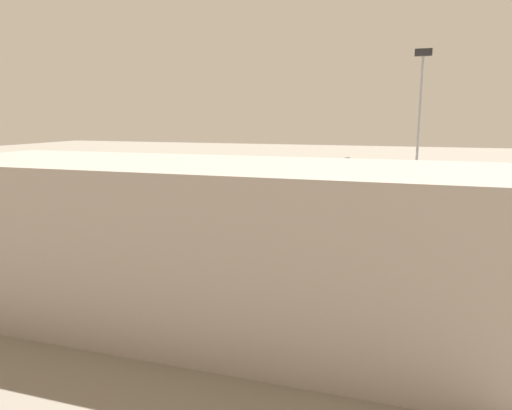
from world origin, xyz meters
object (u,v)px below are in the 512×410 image
object	(u,v)px
train_on_track_0	(262,189)
signal_gantry	(335,173)
light_mast_2	(420,109)
maintenance_shed	(200,244)
train_on_track_2	(472,214)
train_on_track_5	(76,210)

from	to	relation	value
train_on_track_0	signal_gantry	bearing A→B (deg)	140.92
train_on_track_0	light_mast_2	distance (m)	31.04
light_mast_2	signal_gantry	xyz separation A→B (m)	(11.73, 16.03, -9.71)
train_on_track_0	light_mast_2	bearing A→B (deg)	-172.59
light_mast_2	maintenance_shed	distance (m)	57.91
train_on_track_2	train_on_track_5	xyz separation A→B (m)	(56.49, 15.00, 0.07)
train_on_track_5	maintenance_shed	distance (m)	41.76
train_on_track_2	train_on_track_0	size ratio (longest dim) A/B	1.00
train_on_track_5	maintenance_shed	size ratio (longest dim) A/B	1.50
train_on_track_5	signal_gantry	xyz separation A→B (m)	(-36.97, -12.50, 5.47)
light_mast_2	maintenance_shed	xyz separation A→B (m)	(16.26, 54.48, -11.00)
train_on_track_5	light_mast_2	xyz separation A→B (m)	(-48.70, -28.53, 15.18)
train_on_track_2	train_on_track_0	xyz separation A→B (m)	(34.91, -10.00, 0.57)
light_mast_2	signal_gantry	distance (m)	22.11
train_on_track_0	train_on_track_5	distance (m)	33.03
train_on_track_0	train_on_track_5	xyz separation A→B (m)	(21.58, 25.00, -0.50)
train_on_track_0	signal_gantry	xyz separation A→B (m)	(-15.39, 12.50, 4.97)
signal_gantry	light_mast_2	bearing A→B (deg)	-126.19
light_mast_2	train_on_track_5	bearing A→B (deg)	30.36
train_on_track_0	signal_gantry	size ratio (longest dim) A/B	2.38
train_on_track_5	maintenance_shed	world-z (taller)	maintenance_shed
maintenance_shed	train_on_track_2	bearing A→B (deg)	-120.42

